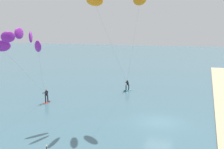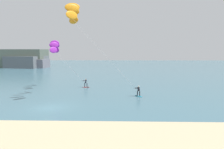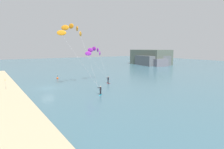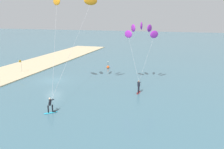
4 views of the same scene
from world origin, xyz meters
name	(u,v)px [view 1 (image 1 of 4)]	position (x,y,z in m)	size (l,w,h in m)	color
ground_plane	(159,122)	(0.00, 0.00, 0.00)	(240.00, 240.00, 0.00)	#426B7A
kitesurfer_mid_water	(21,43)	(-2.97, 13.16, 7.48)	(7.32, 5.06, 8.96)	red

